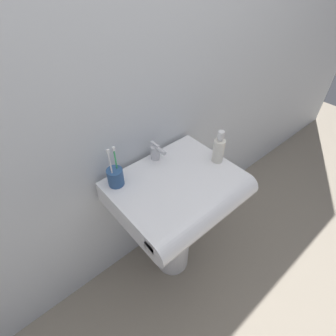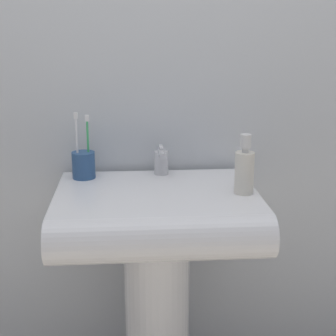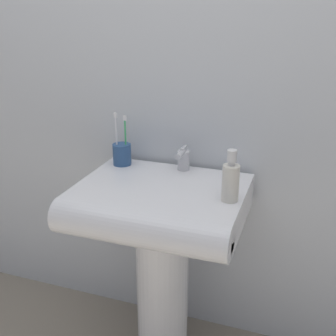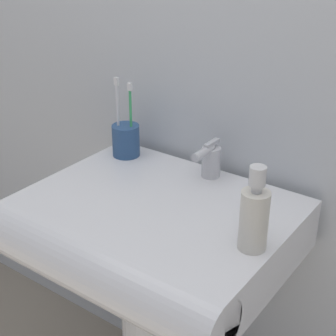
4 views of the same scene
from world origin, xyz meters
name	(u,v)px [view 1 (image 1 of 4)]	position (x,y,z in m)	size (l,w,h in m)	color
ground_plane	(172,261)	(0.00, 0.00, 0.00)	(6.00, 6.00, 0.00)	gray
wall_back	(135,76)	(0.00, 0.26, 1.20)	(5.00, 0.05, 2.40)	silver
sink_pedestal	(173,233)	(0.00, 0.00, 0.33)	(0.21, 0.21, 0.66)	white
sink_basin	(181,193)	(0.00, -0.05, 0.72)	(0.61, 0.50, 0.12)	white
faucet	(156,152)	(0.03, 0.17, 0.83)	(0.05, 0.10, 0.09)	silver
toothbrush_cup	(115,177)	(-0.23, 0.15, 0.83)	(0.07, 0.07, 0.22)	#2D5184
soap_bottle	(219,149)	(0.26, -0.04, 0.85)	(0.06, 0.06, 0.18)	silver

